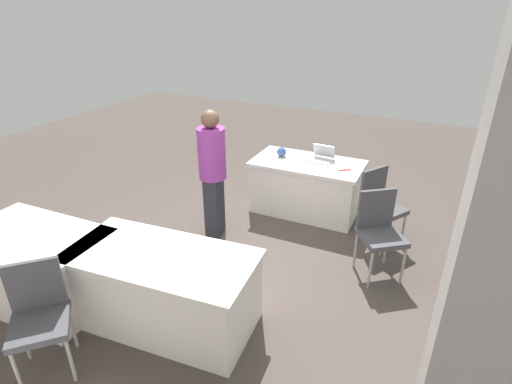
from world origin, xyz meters
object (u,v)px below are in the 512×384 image
Objects in this scene: chair_tucked_left at (380,202)px; chair_by_pillar at (39,312)px; person_organiser at (213,169)px; laptop_silver at (321,158)px; scissors_red at (345,170)px; table_mid_left at (38,267)px; chair_tucked_right at (379,228)px; table_foreground at (306,186)px; yarn_ball at (282,152)px; table_mid_right at (164,289)px.

chair_tucked_left is 3.80m from chair_by_pillar.
laptop_silver is at bearing 131.93° from person_organiser.
scissors_red is at bearing 154.67° from laptop_silver.
laptop_silver is (-1.01, -1.27, -0.12)m from person_organiser.
table_mid_left is at bearing -81.82° from chair_by_pillar.
chair_by_pillar is (2.23, 2.51, -0.01)m from chair_tucked_right.
table_foreground is at bearing -79.52° from chair_tucked_left.
laptop_silver reaches higher than chair_by_pillar.
chair_by_pillar is at bearing -13.48° from person_organiser.
scissors_red is (-1.40, -1.05, -0.16)m from person_organiser.
chair_tucked_right and laptop_silver have the same top height.
yarn_ball reaches higher than table_mid_left.
chair_tucked_right is 0.58× the size of person_organiser.
table_foreground is 2.77m from table_mid_right.
yarn_ball reaches higher than table_mid_right.
chair_by_pillar is (0.58, 0.83, 0.17)m from table_mid_right.
table_mid_right is 2.81m from yarn_ball.
chair_by_pillar is at bearing 27.64° from scissors_red.
table_foreground is at bearing -78.56° from chair_tucked_right.
table_mid_right is at bearing -2.08° from chair_tucked_left.
person_organiser is (1.95, 0.72, 0.37)m from chair_tucked_left.
scissors_red is (0.54, -0.33, 0.21)m from chair_tucked_left.
scissors_red is (-0.96, 0.12, -0.06)m from yarn_ball.
laptop_silver is at bearing -153.34° from chair_by_pillar.
chair_tucked_right reaches higher than chair_by_pillar.
chair_by_pillar is 5.33× the size of scissors_red.
chair_tucked_right is 1.61m from laptop_silver.
laptop_silver is (0.94, -0.55, 0.25)m from chair_tucked_left.
table_mid_left is 2.17m from person_organiser.
yarn_ball is at bearing -71.37° from chair_tucked_right.
scissors_red reaches higher than table_mid_right.
chair_by_pillar is at bearing 73.93° from table_foreground.
laptop_silver is 0.45m from scissors_red.
laptop_silver is at bearing -67.18° from scissors_red.
table_mid_right is 1.86× the size of chair_by_pillar.
chair_by_pillar is (1.03, 3.57, 0.17)m from table_foreground.
laptop_silver is at bearing -121.69° from table_mid_left.
chair_tucked_left is (-2.88, -2.60, 0.17)m from table_mid_left.
table_mid_right is at bearing 31.49° from scissors_red.
scissors_red is (-0.99, -2.65, 0.38)m from table_mid_right.
person_organiser is (-0.94, -1.88, 0.54)m from table_mid_left.
chair_tucked_right is at bearing 138.49° from table_foreground.
person_organiser reaches higher than table_foreground.
table_mid_left is 0.87× the size of person_organiser.
chair_tucked_right is at bearing 85.74° from scissors_red.
table_foreground is 1.06× the size of table_mid_left.
chair_tucked_right reaches higher than yarn_ball.
laptop_silver is (-1.18, -3.71, 0.25)m from chair_by_pillar.
table_foreground is at bearing 133.15° from person_organiser.
chair_by_pillar is 0.58× the size of person_organiser.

